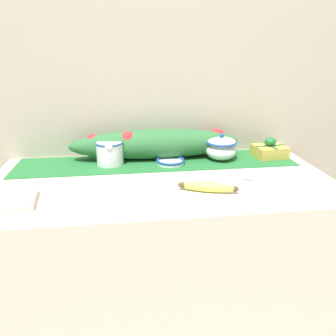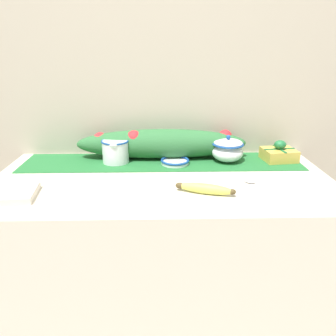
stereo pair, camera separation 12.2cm
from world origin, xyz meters
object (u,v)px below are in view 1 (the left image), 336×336
(cream_pitcher, at_px, (110,152))
(gift_box, at_px, (269,150))
(spoon, at_px, (244,178))
(napkin_stack, at_px, (11,201))
(sugar_bowl, at_px, (221,148))
(banana, at_px, (208,187))
(small_dish, at_px, (170,161))

(cream_pitcher, xyz_separation_m, gift_box, (0.72, 0.01, -0.02))
(spoon, distance_m, napkin_stack, 0.82)
(cream_pitcher, bearing_deg, spoon, -24.23)
(sugar_bowl, bearing_deg, banana, -113.01)
(banana, bearing_deg, cream_pitcher, 136.24)
(small_dish, height_order, napkin_stack, napkin_stack)
(spoon, relative_size, napkin_stack, 1.19)
(banana, xyz_separation_m, napkin_stack, (-0.65, -0.01, -0.01))
(cream_pitcher, bearing_deg, sugar_bowl, -0.10)
(spoon, height_order, gift_box, gift_box)
(spoon, bearing_deg, cream_pitcher, -170.31)
(cream_pitcher, bearing_deg, napkin_stack, -131.22)
(napkin_stack, height_order, gift_box, gift_box)
(cream_pitcher, relative_size, banana, 0.67)
(banana, height_order, gift_box, gift_box)
(spoon, height_order, napkin_stack, napkin_stack)
(small_dish, distance_m, banana, 0.31)
(small_dish, bearing_deg, sugar_bowl, 7.03)
(small_dish, bearing_deg, napkin_stack, -150.53)
(cream_pitcher, distance_m, gift_box, 0.72)
(sugar_bowl, bearing_deg, gift_box, 2.05)
(sugar_bowl, height_order, spoon, sugar_bowl)
(sugar_bowl, height_order, napkin_stack, sugar_bowl)
(spoon, bearing_deg, sugar_bowl, 131.00)
(cream_pitcher, xyz_separation_m, small_dish, (0.26, -0.03, -0.04))
(cream_pitcher, height_order, napkin_stack, cream_pitcher)
(gift_box, bearing_deg, cream_pitcher, -179.41)
(sugar_bowl, bearing_deg, small_dish, -172.97)
(cream_pitcher, height_order, sugar_bowl, sugar_bowl)
(napkin_stack, bearing_deg, cream_pitcher, 48.78)
(banana, distance_m, napkin_stack, 0.65)
(cream_pitcher, relative_size, sugar_bowl, 1.01)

